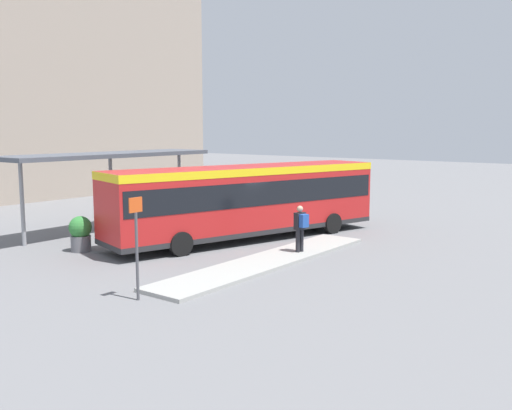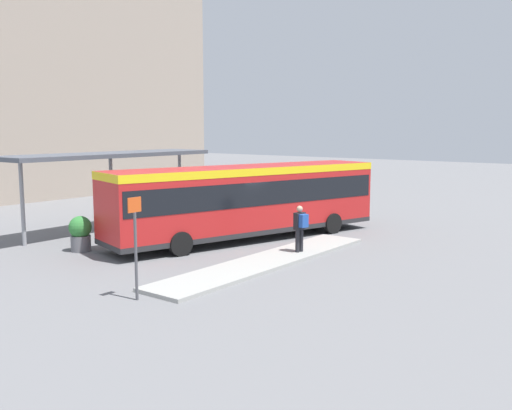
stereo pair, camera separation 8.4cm
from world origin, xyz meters
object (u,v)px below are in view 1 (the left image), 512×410
(bicycle_red, at_px, (287,200))
(potted_planter_near_shelter, at_px, (81,233))
(platform_sign, at_px, (137,244))
(pedestrian_waiting, at_px, (301,226))
(city_bus, at_px, (247,197))
(bicycle_orange, at_px, (297,201))

(bicycle_red, xyz_separation_m, potted_planter_near_shelter, (-15.26, -1.04, 0.35))
(platform_sign, bearing_deg, pedestrian_waiting, -3.82)
(pedestrian_waiting, height_order, potted_planter_near_shelter, pedestrian_waiting)
(bicycle_red, bearing_deg, pedestrian_waiting, 127.06)
(bicycle_red, relative_size, potted_planter_near_shelter, 1.22)
(city_bus, bearing_deg, pedestrian_waiting, -93.26)
(city_bus, xyz_separation_m, pedestrian_waiting, (-1.22, -3.44, -0.70))
(pedestrian_waiting, distance_m, platform_sign, 7.31)
(bicycle_orange, bearing_deg, city_bus, -66.24)
(pedestrian_waiting, xyz_separation_m, bicycle_red, (10.78, 7.98, -0.74))
(platform_sign, bearing_deg, bicycle_red, 22.54)
(bicycle_red, height_order, platform_sign, platform_sign)
(city_bus, bearing_deg, bicycle_red, 41.62)
(city_bus, relative_size, platform_sign, 4.43)
(bicycle_orange, xyz_separation_m, platform_sign, (-18.01, -6.75, 1.22))
(bicycle_orange, bearing_deg, pedestrian_waiting, -54.02)
(pedestrian_waiting, distance_m, potted_planter_near_shelter, 8.27)
(city_bus, xyz_separation_m, bicycle_red, (9.57, 4.55, -1.44))
(pedestrian_waiting, xyz_separation_m, potted_planter_near_shelter, (-4.47, 6.94, -0.40))
(pedestrian_waiting, height_order, bicycle_red, pedestrian_waiting)
(bicycle_orange, relative_size, potted_planter_near_shelter, 1.16)
(potted_planter_near_shelter, bearing_deg, city_bus, -31.64)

